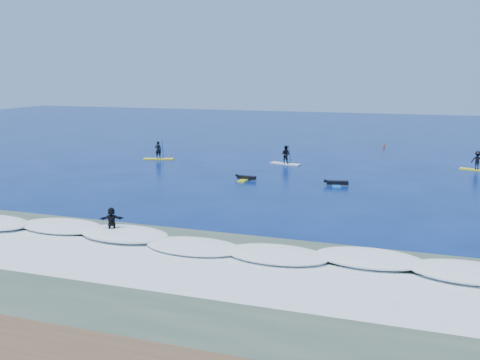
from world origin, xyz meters
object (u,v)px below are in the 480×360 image
(sup_paddler_right, at_px, (477,162))
(prone_paddler_near, at_px, (246,178))
(wave_surfer, at_px, (112,222))
(marker_buoy, at_px, (384,146))
(prone_paddler_far, at_px, (336,183))
(sup_paddler_left, at_px, (158,153))
(sup_paddler_center, at_px, (286,156))

(sup_paddler_right, height_order, prone_paddler_near, sup_paddler_right)
(prone_paddler_near, bearing_deg, wave_surfer, 176.79)
(marker_buoy, bearing_deg, prone_paddler_far, -94.89)
(sup_paddler_right, xyz_separation_m, prone_paddler_near, (-17.31, -10.26, -0.60))
(sup_paddler_left, relative_size, prone_paddler_far, 1.26)
(sup_paddler_center, height_order, prone_paddler_far, sup_paddler_center)
(sup_paddler_center, bearing_deg, marker_buoy, 75.06)
(sup_paddler_center, distance_m, wave_surfer, 24.31)
(wave_surfer, bearing_deg, prone_paddler_near, 57.84)
(sup_paddler_center, distance_m, prone_paddler_near, 8.15)
(marker_buoy, bearing_deg, sup_paddler_right, -54.21)
(prone_paddler_far, xyz_separation_m, marker_buoy, (1.87, 21.82, 0.09))
(prone_paddler_far, bearing_deg, sup_paddler_right, -58.35)
(sup_paddler_right, relative_size, prone_paddler_far, 1.19)
(prone_paddler_near, bearing_deg, sup_paddler_left, 61.50)
(sup_paddler_center, xyz_separation_m, prone_paddler_far, (5.80, -7.84, -0.58))
(prone_paddler_near, height_order, prone_paddler_far, prone_paddler_far)
(wave_surfer, relative_size, marker_buoy, 3.48)
(sup_paddler_right, height_order, prone_paddler_far, sup_paddler_right)
(sup_paddler_right, relative_size, wave_surfer, 1.42)
(sup_paddler_left, xyz_separation_m, wave_surfer, (9.25, -22.89, 0.17))
(prone_paddler_near, height_order, wave_surfer, wave_surfer)
(marker_buoy, bearing_deg, sup_paddler_center, -118.73)
(sup_paddler_center, xyz_separation_m, marker_buoy, (7.66, 13.98, -0.49))
(prone_paddler_far, bearing_deg, sup_paddler_center, 23.95)
(sup_paddler_right, bearing_deg, prone_paddler_near, -132.26)
(sup_paddler_center, bearing_deg, prone_paddler_near, -84.41)
(prone_paddler_near, distance_m, marker_buoy, 23.73)
(prone_paddler_near, relative_size, marker_buoy, 3.75)
(sup_paddler_left, xyz_separation_m, sup_paddler_center, (12.20, 1.24, 0.11))
(wave_surfer, bearing_deg, sup_paddler_right, 28.24)
(sup_paddler_left, distance_m, prone_paddler_far, 19.17)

